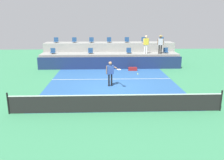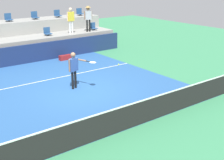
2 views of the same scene
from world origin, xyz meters
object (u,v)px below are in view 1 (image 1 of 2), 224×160
(tennis_player, at_px, (111,71))
(spectator_leaning_on_rail, at_px, (146,43))
(stadium_chair_upper_far_right, at_px, (162,40))
(tennis_ball, at_px, (138,74))
(stadium_chair_upper_far_left, at_px, (56,40))
(stadium_chair_upper_left, at_px, (74,40))
(stadium_chair_upper_center, at_px, (109,40))
(stadium_chair_upper_right, at_px, (144,40))
(stadium_chair_lower_left, at_px, (91,51))
(stadium_chair_lower_far_right, at_px, (166,51))
(equipment_bag, at_px, (133,69))
(stadium_chair_lower_far_left, at_px, (53,51))
(stadium_chair_lower_right, at_px, (129,51))
(stadium_chair_upper_mid_left, at_px, (91,40))
(stadium_chair_upper_mid_right, at_px, (127,40))
(spectator_with_hat, at_px, (160,42))

(tennis_player, distance_m, spectator_leaning_on_rail, 7.32)
(stadium_chair_upper_far_right, relative_size, tennis_ball, 7.65)
(stadium_chair_upper_far_left, relative_size, tennis_player, 0.31)
(stadium_chair_upper_far_left, bearing_deg, tennis_player, -58.50)
(stadium_chair_upper_far_right, bearing_deg, stadium_chair_upper_left, 180.00)
(stadium_chair_upper_center, relative_size, tennis_player, 0.31)
(stadium_chair_upper_far_left, bearing_deg, stadium_chair_upper_right, 0.00)
(stadium_chair_lower_left, distance_m, stadium_chair_upper_center, 2.68)
(stadium_chair_lower_far_right, bearing_deg, stadium_chair_upper_far_right, 89.89)
(stadium_chair_lower_left, height_order, tennis_player, stadium_chair_lower_left)
(tennis_ball, distance_m, equipment_bag, 5.95)
(stadium_chair_upper_right, distance_m, tennis_ball, 9.87)
(stadium_chair_lower_left, height_order, spectator_leaning_on_rail, spectator_leaning_on_rail)
(stadium_chair_lower_far_left, relative_size, tennis_ball, 7.65)
(stadium_chair_upper_far_left, xyz_separation_m, stadium_chair_upper_center, (5.33, 0.00, 0.00))
(stadium_chair_upper_right, relative_size, tennis_ball, 7.65)
(stadium_chair_upper_left, bearing_deg, stadium_chair_lower_left, -46.46)
(stadium_chair_upper_far_left, xyz_separation_m, spectator_leaning_on_rail, (8.69, -2.18, -0.04))
(stadium_chair_lower_far_right, relative_size, stadium_chair_upper_far_left, 1.00)
(stadium_chair_lower_right, xyz_separation_m, stadium_chair_upper_center, (-1.83, 1.80, 0.85))
(stadium_chair_lower_far_right, height_order, tennis_ball, stadium_chair_lower_far_right)
(stadium_chair_upper_mid_left, distance_m, tennis_player, 8.76)
(stadium_chair_upper_far_right, bearing_deg, stadium_chair_lower_far_left, -170.45)
(stadium_chair_lower_far_left, height_order, stadium_chair_upper_left, stadium_chair_upper_left)
(stadium_chair_upper_far_right, bearing_deg, stadium_chair_upper_center, 180.00)
(stadium_chair_lower_left, distance_m, stadium_chair_lower_far_right, 7.17)
(stadium_chair_upper_center, bearing_deg, tennis_player, -90.78)
(stadium_chair_upper_mid_right, xyz_separation_m, tennis_ball, (-0.25, -9.60, -1.21))
(stadium_chair_lower_far_right, distance_m, stadium_chair_upper_left, 9.10)
(stadium_chair_upper_mid_right, relative_size, tennis_ball, 7.65)
(stadium_chair_upper_right, bearing_deg, stadium_chair_lower_far_left, -168.52)
(tennis_player, distance_m, tennis_ball, 2.00)
(stadium_chair_upper_right, distance_m, spectator_with_hat, 2.49)
(stadium_chair_upper_far_right, distance_m, tennis_player, 10.20)
(equipment_bag, bearing_deg, tennis_ball, -94.11)
(stadium_chair_upper_far_right, bearing_deg, stadium_chair_upper_mid_left, 180.00)
(stadium_chair_upper_left, distance_m, tennis_player, 9.24)
(spectator_leaning_on_rail, xyz_separation_m, equipment_bag, (-1.38, -1.55, -2.13))
(stadium_chair_upper_mid_left, distance_m, equipment_bag, 5.73)
(stadium_chair_lower_left, bearing_deg, tennis_ball, -66.66)
(stadium_chair_lower_right, xyz_separation_m, stadium_chair_upper_far_left, (-7.16, 1.80, 0.85))
(spectator_leaning_on_rail, xyz_separation_m, spectator_with_hat, (1.36, 0.00, 0.02))
(stadium_chair_upper_right, bearing_deg, stadium_chair_upper_far_left, 180.00)
(stadium_chair_upper_center, bearing_deg, stadium_chair_upper_right, 0.00)
(stadium_chair_upper_far_right, xyz_separation_m, tennis_ball, (-3.81, -9.60, -1.21))
(stadium_chair_upper_far_right, height_order, spectator_leaning_on_rail, spectator_leaning_on_rail)
(stadium_chair_lower_far_right, height_order, stadium_chair_upper_center, stadium_chair_upper_center)
(tennis_player, xyz_separation_m, spectator_leaning_on_rail, (3.48, 6.32, 1.24))
(stadium_chair_upper_mid_right, height_order, tennis_player, stadium_chair_upper_mid_right)
(stadium_chair_lower_left, distance_m, equipment_bag, 4.45)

